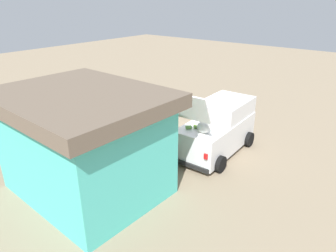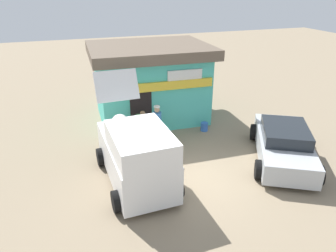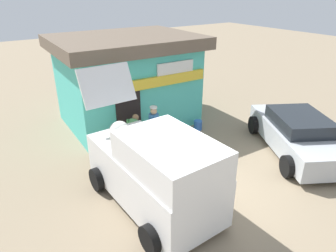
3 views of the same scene
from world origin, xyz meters
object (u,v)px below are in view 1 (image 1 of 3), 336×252
Objects in this scene: parked_sedan at (130,108)px; unloaded_banana_pile at (167,184)px; customer_bending at (168,149)px; storefront_bar at (85,142)px; paint_bucket at (107,145)px; delivery_van at (218,128)px; vendor_standing at (155,140)px.

unloaded_banana_pile is (-5.51, 3.78, -0.46)m from parked_sedan.
customer_bending is 1.55× the size of unloaded_banana_pile.
storefront_bar is 3.31m from paint_bucket.
parked_sedan is at bearing -30.17° from customer_bending.
delivery_van is 3.25× the size of customer_bending.
storefront_bar is 1.19× the size of parked_sedan.
customer_bending is (-1.25, -2.68, -0.94)m from storefront_bar.
delivery_van is 2.57m from customer_bending.
delivery_van is 0.98× the size of parked_sedan.
unloaded_banana_pile is at bearing 145.53° from parked_sedan.
customer_bending is 3.13m from paint_bucket.
delivery_van is 4.76m from paint_bucket.
delivery_van is 5.42m from parked_sedan.
unloaded_banana_pile is at bearing 91.90° from delivery_van.
vendor_standing is at bearing 146.78° from parked_sedan.
unloaded_banana_pile is (-0.12, 3.52, -0.86)m from delivery_van.
paint_bucket is at bearing 12.62° from vendor_standing.
paint_bucket is (1.78, -2.30, -1.58)m from storefront_bar.
customer_bending is 1.46m from unloaded_banana_pile.
storefront_bar is at bearing 122.54° from parked_sedan.
delivery_van is at bearing 177.16° from parked_sedan.
parked_sedan is at bearing -33.22° from vendor_standing.
delivery_van reaches higher than customer_bending.
paint_bucket is at bearing 118.27° from parked_sedan.
parked_sedan is at bearing -2.84° from delivery_van.
unloaded_banana_pile is at bearing -141.29° from storefront_bar.
vendor_standing reaches higher than parked_sedan.
storefront_bar is 5.56m from delivery_van.
customer_bending is at bearing -115.05° from storefront_bar.
delivery_van is at bearing -105.33° from customer_bending.
vendor_standing is at bearing -37.59° from unloaded_banana_pile.
parked_sedan is 3.58m from paint_bucket.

